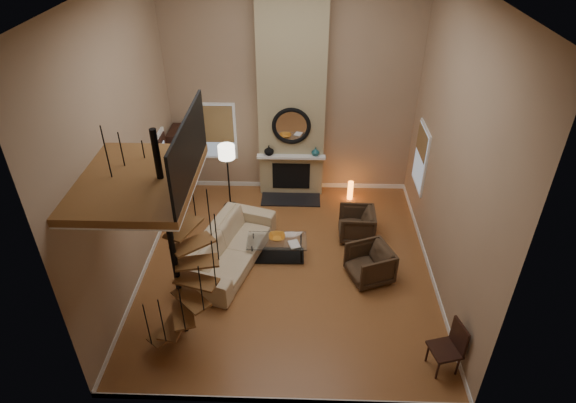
{
  "coord_description": "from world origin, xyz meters",
  "views": [
    {
      "loc": [
        0.27,
        -7.88,
        6.9
      ],
      "look_at": [
        0.0,
        0.4,
        1.4
      ],
      "focal_mm": 30.42,
      "sensor_mm": 36.0,
      "label": 1
    }
  ],
  "objects_px": {
    "hutch": "(181,162)",
    "side_chair": "(451,345)",
    "armchair_near": "(360,224)",
    "coffee_table": "(277,246)",
    "floor_lamp": "(227,157)",
    "accent_lamp": "(350,190)",
    "armchair_far": "(373,263)",
    "sofa": "(230,246)"
  },
  "relations": [
    {
      "from": "armchair_near",
      "to": "coffee_table",
      "type": "xyz_separation_m",
      "value": [
        -1.85,
        -0.77,
        -0.07
      ]
    },
    {
      "from": "hutch",
      "to": "armchair_near",
      "type": "xyz_separation_m",
      "value": [
        4.38,
        -1.71,
        -0.6
      ]
    },
    {
      "from": "hutch",
      "to": "armchair_far",
      "type": "xyz_separation_m",
      "value": [
        4.53,
        -3.04,
        -0.6
      ]
    },
    {
      "from": "armchair_near",
      "to": "sofa",
      "type": "bearing_deg",
      "value": -70.16
    },
    {
      "from": "sofa",
      "to": "side_chair",
      "type": "relative_size",
      "value": 2.76
    },
    {
      "from": "side_chair",
      "to": "coffee_table",
      "type": "bearing_deg",
      "value": 137.09
    },
    {
      "from": "sofa",
      "to": "side_chair",
      "type": "height_order",
      "value": "side_chair"
    },
    {
      "from": "armchair_far",
      "to": "armchair_near",
      "type": "bearing_deg",
      "value": 165.34
    },
    {
      "from": "sofa",
      "to": "floor_lamp",
      "type": "height_order",
      "value": "floor_lamp"
    },
    {
      "from": "floor_lamp",
      "to": "accent_lamp",
      "type": "bearing_deg",
      "value": 8.73
    },
    {
      "from": "armchair_near",
      "to": "floor_lamp",
      "type": "distance_m",
      "value": 3.48
    },
    {
      "from": "sofa",
      "to": "side_chair",
      "type": "bearing_deg",
      "value": -106.25
    },
    {
      "from": "hutch",
      "to": "coffee_table",
      "type": "bearing_deg",
      "value": -44.33
    },
    {
      "from": "armchair_near",
      "to": "floor_lamp",
      "type": "relative_size",
      "value": 0.47
    },
    {
      "from": "coffee_table",
      "to": "accent_lamp",
      "type": "bearing_deg",
      "value": 53.56
    },
    {
      "from": "sofa",
      "to": "armchair_far",
      "type": "bearing_deg",
      "value": -80.5
    },
    {
      "from": "armchair_near",
      "to": "floor_lamp",
      "type": "height_order",
      "value": "floor_lamp"
    },
    {
      "from": "side_chair",
      "to": "armchair_far",
      "type": "bearing_deg",
      "value": 114.22
    },
    {
      "from": "sofa",
      "to": "armchair_near",
      "type": "distance_m",
      "value": 2.98
    },
    {
      "from": "floor_lamp",
      "to": "side_chair",
      "type": "height_order",
      "value": "floor_lamp"
    },
    {
      "from": "hutch",
      "to": "side_chair",
      "type": "height_order",
      "value": "hutch"
    },
    {
      "from": "sofa",
      "to": "side_chair",
      "type": "xyz_separation_m",
      "value": [
        3.98,
        -2.62,
        0.13
      ]
    },
    {
      "from": "sofa",
      "to": "accent_lamp",
      "type": "distance_m",
      "value": 3.74
    },
    {
      "from": "armchair_far",
      "to": "floor_lamp",
      "type": "xyz_separation_m",
      "value": [
        -3.26,
        2.47,
        1.06
      ]
    },
    {
      "from": "armchair_near",
      "to": "floor_lamp",
      "type": "xyz_separation_m",
      "value": [
        -3.12,
        1.14,
        1.06
      ]
    },
    {
      "from": "hutch",
      "to": "armchair_far",
      "type": "bearing_deg",
      "value": -33.86
    },
    {
      "from": "armchair_near",
      "to": "hutch",
      "type": "bearing_deg",
      "value": -109.7
    },
    {
      "from": "hutch",
      "to": "accent_lamp",
      "type": "height_order",
      "value": "hutch"
    },
    {
      "from": "floor_lamp",
      "to": "sofa",
      "type": "bearing_deg",
      "value": -82.1
    },
    {
      "from": "hutch",
      "to": "armchair_near",
      "type": "relative_size",
      "value": 2.21
    },
    {
      "from": "armchair_near",
      "to": "coffee_table",
      "type": "bearing_deg",
      "value": -65.75
    },
    {
      "from": "sofa",
      "to": "floor_lamp",
      "type": "relative_size",
      "value": 1.59
    },
    {
      "from": "armchair_far",
      "to": "floor_lamp",
      "type": "distance_m",
      "value": 4.23
    },
    {
      "from": "coffee_table",
      "to": "floor_lamp",
      "type": "height_order",
      "value": "floor_lamp"
    },
    {
      "from": "armchair_far",
      "to": "accent_lamp",
      "type": "distance_m",
      "value": 2.95
    },
    {
      "from": "hutch",
      "to": "armchair_near",
      "type": "bearing_deg",
      "value": -21.28
    },
    {
      "from": "sofa",
      "to": "floor_lamp",
      "type": "distance_m",
      "value": 2.33
    },
    {
      "from": "floor_lamp",
      "to": "side_chair",
      "type": "bearing_deg",
      "value": -47.76
    },
    {
      "from": "armchair_far",
      "to": "side_chair",
      "type": "bearing_deg",
      "value": 3.19
    },
    {
      "from": "coffee_table",
      "to": "floor_lamp",
      "type": "bearing_deg",
      "value": 123.59
    },
    {
      "from": "armchair_far",
      "to": "accent_lamp",
      "type": "xyz_separation_m",
      "value": [
        -0.24,
        2.94,
        -0.1
      ]
    },
    {
      "from": "coffee_table",
      "to": "armchair_near",
      "type": "bearing_deg",
      "value": 22.66
    }
  ]
}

